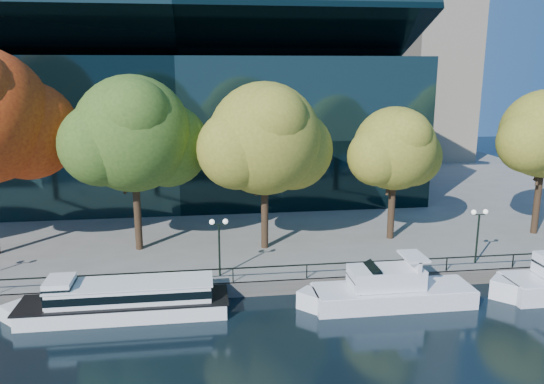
{
  "coord_description": "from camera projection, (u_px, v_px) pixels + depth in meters",
  "views": [
    {
      "loc": [
        -1.82,
        -29.82,
        14.94
      ],
      "look_at": [
        3.26,
        8.0,
        5.96
      ],
      "focal_mm": 35.0,
      "sensor_mm": 36.0,
      "label": 1
    }
  ],
  "objects": [
    {
      "name": "ground",
      "position": [
        237.0,
        318.0,
        32.43
      ],
      "size": [
        160.0,
        160.0,
        0.0
      ],
      "primitive_type": "plane",
      "color": "black",
      "rests_on": "ground"
    },
    {
      "name": "promenade",
      "position": [
        217.0,
        184.0,
        67.41
      ],
      "size": [
        90.0,
        67.08,
        1.0
      ],
      "color": "slate",
      "rests_on": "ground"
    },
    {
      "name": "railing",
      "position": [
        233.0,
        269.0,
        35.12
      ],
      "size": [
        88.2,
        0.08,
        0.99
      ],
      "color": "black",
      "rests_on": "promenade"
    },
    {
      "name": "convention_building",
      "position": [
        182.0,
        125.0,
        60.63
      ],
      "size": [
        50.0,
        24.57,
        21.43
      ],
      "color": "black",
      "rests_on": "ground"
    },
    {
      "name": "tour_boat",
      "position": [
        119.0,
        299.0,
        32.47
      ],
      "size": [
        13.78,
        3.07,
        2.61
      ],
      "color": "white",
      "rests_on": "ground"
    },
    {
      "name": "cruiser_near",
      "position": [
        386.0,
        290.0,
        33.96
      ],
      "size": [
        11.44,
        2.95,
        3.31
      ],
      "color": "white",
      "rests_on": "ground"
    },
    {
      "name": "tree_2",
      "position": [
        135.0,
        136.0,
        39.69
      ],
      "size": [
        10.98,
        9.0,
        13.49
      ],
      "color": "black",
      "rests_on": "promenade"
    },
    {
      "name": "tree_3",
      "position": [
        267.0,
        141.0,
        40.14
      ],
      "size": [
        10.73,
        8.8,
        12.98
      ],
      "color": "black",
      "rests_on": "promenade"
    },
    {
      "name": "tree_4",
      "position": [
        396.0,
        150.0,
        42.71
      ],
      "size": [
        8.43,
        6.91,
        10.95
      ],
      "color": "black",
      "rests_on": "promenade"
    },
    {
      "name": "lamp_1",
      "position": [
        219.0,
        234.0,
        35.75
      ],
      "size": [
        1.26,
        0.36,
        4.03
      ],
      "color": "black",
      "rests_on": "promenade"
    },
    {
      "name": "lamp_2",
      "position": [
        479.0,
        224.0,
        38.17
      ],
      "size": [
        1.26,
        0.36,
        4.03
      ],
      "color": "black",
      "rests_on": "promenade"
    }
  ]
}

